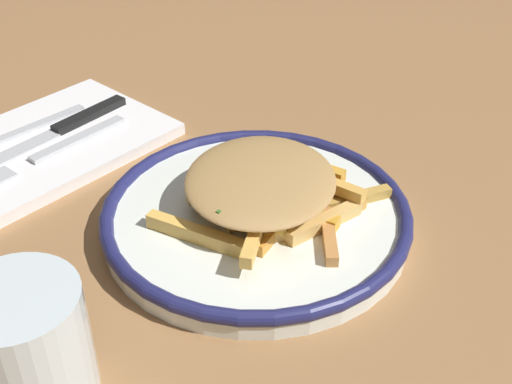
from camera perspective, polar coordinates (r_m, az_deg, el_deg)
The scene contains 7 objects.
ground_plane at distance 0.59m, azimuth -0.00°, elevation -3.04°, with size 2.60×2.60×0.00m, color #9A6C42.
plate at distance 0.58m, azimuth -0.00°, elevation -2.04°, with size 0.26×0.26×0.02m.
fries_heap at distance 0.57m, azimuth 0.51°, elevation 0.34°, with size 0.19×0.19×0.04m.
napkin at distance 0.72m, azimuth -17.38°, elevation 3.74°, with size 0.16×0.24×0.01m, color white.
fork at distance 0.69m, azimuth -16.96°, elevation 3.20°, with size 0.02×0.18×0.00m.
knife at distance 0.72m, azimuth -16.32°, elevation 4.99°, with size 0.02×0.21×0.01m.
water_glass at distance 0.45m, azimuth -18.54°, elevation -12.45°, with size 0.08×0.08×0.09m, color silver.
Camera 1 is at (-0.29, 0.36, 0.36)m, focal length 47.54 mm.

